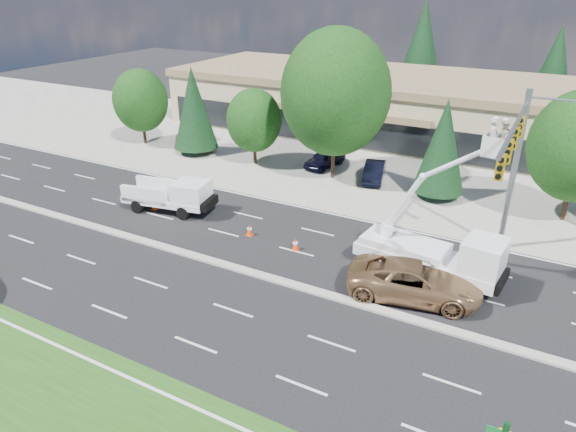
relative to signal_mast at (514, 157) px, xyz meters
The scene contains 22 objects.
ground 13.67m from the signal_mast, 144.92° to the right, with size 140.00×140.00×0.00m, color black.
concrete_apron 17.47m from the signal_mast, 127.74° to the left, with size 140.00×22.00×0.01m, color gray.
road_median 13.64m from the signal_mast, 144.92° to the right, with size 120.00×0.55×0.12m, color gray.
strip_mall 25.23m from the signal_mast, 113.62° to the left, with size 50.40×15.40×5.50m.
tree_front_a 33.07m from the signal_mast, 166.05° to the left, with size 4.90×4.90×6.80m.
tree_front_b 27.30m from the signal_mast, 163.00° to the left, with size 3.76×3.76×7.42m.
tree_front_c 21.69m from the signal_mast, 158.34° to the left, with size 4.46×4.46×6.19m.
tree_front_d 15.27m from the signal_mast, 148.59° to the left, with size 8.00×8.00×11.10m.
tree_front_e 9.70m from the signal_mast, 122.30° to the left, with size 3.52×3.52×6.93m.
tree_back_a 44.83m from the signal_mast, 128.72° to the left, with size 4.30×4.30×8.47m.
tree_back_b 37.67m from the signal_mast, 111.87° to the left, with size 6.03×6.03×11.88m.
tree_back_c 34.96m from the signal_mast, 90.05° to the left, with size 4.99×4.99×9.84m.
signal_mast is the anchor object (origin of this frame).
utility_pickup 20.56m from the signal_mast, behind, with size 6.02×3.11×2.20m.
bucket_truck 5.60m from the signal_mast, 127.91° to the right, with size 7.69×3.02×8.65m.
traffic_cone_a 22.04m from the signal_mast, behind, with size 0.40×0.40×0.70m.
traffic_cone_b 14.99m from the signal_mast, 165.97° to the right, with size 0.40×0.40×0.70m.
traffic_cone_c 12.24m from the signal_mast, 160.25° to the right, with size 0.40×0.40×0.70m.
traffic_cone_d 7.81m from the signal_mast, 133.83° to the right, with size 0.40×0.40×0.70m.
minivan 7.87m from the signal_mast, 120.23° to the right, with size 2.92×6.34×1.76m, color #936D47.
parked_car_west 18.49m from the signal_mast, 145.59° to the left, with size 1.70×4.22×1.44m, color black.
parked_car_east 14.48m from the signal_mast, 138.24° to the left, with size 1.46×4.17×1.38m, color black.
Camera 1 is at (11.64, -19.35, 14.07)m, focal length 32.00 mm.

